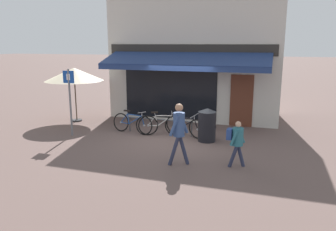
# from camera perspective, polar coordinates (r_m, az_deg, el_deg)

# --- Properties ---
(ground_plane) EXTENTS (160.00, 160.00, 0.00)m
(ground_plane) POSITION_cam_1_polar(r_m,az_deg,el_deg) (11.71, 0.69, -3.96)
(ground_plane) COLOR brown
(shop_front) EXTENTS (7.38, 4.57, 5.84)m
(shop_front) POSITION_cam_1_polar(r_m,az_deg,el_deg) (15.14, 5.06, 10.90)
(shop_front) COLOR beige
(shop_front) RESTS_ON ground_plane
(bike_rack_rail) EXTENTS (2.54, 0.04, 0.57)m
(bike_rack_rail) POSITION_cam_1_polar(r_m,az_deg,el_deg) (12.15, -1.44, -1.14)
(bike_rack_rail) COLOR #47494F
(bike_rack_rail) RESTS_ON ground_plane
(bicycle_blue) EXTENTS (1.75, 0.52, 0.86)m
(bicycle_blue) POSITION_cam_1_polar(r_m,az_deg,el_deg) (12.38, -6.25, -1.32)
(bicycle_blue) COLOR black
(bicycle_blue) RESTS_ON ground_plane
(bicycle_silver) EXTENTS (1.63, 0.73, 0.88)m
(bicycle_silver) POSITION_cam_1_polar(r_m,az_deg,el_deg) (12.02, -1.16, -1.58)
(bicycle_silver) COLOR black
(bicycle_silver) RESTS_ON ground_plane
(bicycle_black) EXTENTS (1.70, 0.78, 0.90)m
(bicycle_black) POSITION_cam_1_polar(r_m,az_deg,el_deg) (11.78, 3.08, -1.91)
(bicycle_black) COLOR black
(bicycle_black) RESTS_ON ground_plane
(pedestrian_adult) EXTENTS (0.57, 0.55, 1.74)m
(pedestrian_adult) POSITION_cam_1_polar(r_m,az_deg,el_deg) (8.93, 1.91, -2.08)
(pedestrian_adult) COLOR #282D47
(pedestrian_adult) RESTS_ON ground_plane
(pedestrian_child) EXTENTS (0.53, 0.48, 1.29)m
(pedestrian_child) POSITION_cam_1_polar(r_m,az_deg,el_deg) (9.04, 11.84, -3.98)
(pedestrian_child) COLOR #282D47
(pedestrian_child) RESTS_ON ground_plane
(litter_bin) EXTENTS (0.62, 0.62, 1.16)m
(litter_bin) POSITION_cam_1_polar(r_m,az_deg,el_deg) (11.30, 6.80, -1.62)
(litter_bin) COLOR black
(litter_bin) RESTS_ON ground_plane
(parking_sign) EXTENTS (0.44, 0.07, 2.43)m
(parking_sign) POSITION_cam_1_polar(r_m,az_deg,el_deg) (12.26, -16.74, 3.37)
(parking_sign) COLOR slate
(parking_sign) RESTS_ON ground_plane
(cafe_parasol) EXTENTS (2.47, 2.47, 2.31)m
(cafe_parasol) POSITION_cam_1_polar(r_m,az_deg,el_deg) (14.52, -16.03, 6.87)
(cafe_parasol) COLOR #4C3D2D
(cafe_parasol) RESTS_ON ground_plane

